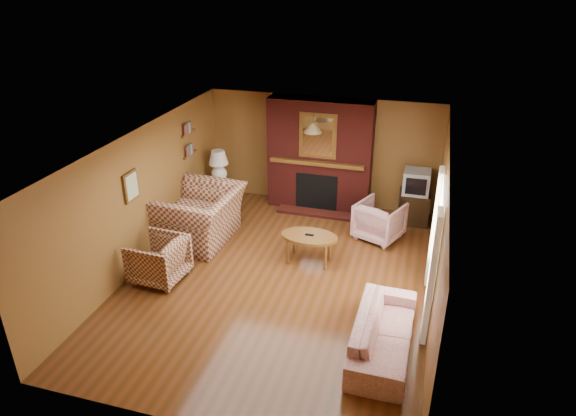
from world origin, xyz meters
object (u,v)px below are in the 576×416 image
(crt_tv, at_px, (417,182))
(coffee_table, at_px, (309,238))
(tv_stand, at_px, (414,207))
(plaid_loveseat, at_px, (200,216))
(floral_sofa, at_px, (383,333))
(fireplace, at_px, (320,156))
(side_table, at_px, (220,193))
(floral_armchair, at_px, (379,221))
(table_lamp, at_px, (219,164))
(plaid_armchair, at_px, (158,259))

(crt_tv, bearing_deg, coffee_table, -128.86)
(coffee_table, bearing_deg, tv_stand, 51.21)
(plaid_loveseat, height_order, tv_stand, plaid_loveseat)
(coffee_table, bearing_deg, crt_tv, 51.14)
(floral_sofa, height_order, crt_tv, crt_tv)
(fireplace, height_order, side_table, fireplace)
(plaid_loveseat, relative_size, coffee_table, 1.56)
(floral_sofa, bearing_deg, coffee_table, 38.77)
(floral_sofa, xyz_separation_m, side_table, (-4.00, 3.76, 0.01))
(plaid_loveseat, bearing_deg, floral_armchair, 109.58)
(floral_armchair, relative_size, side_table, 1.42)
(table_lamp, xyz_separation_m, tv_stand, (4.15, 0.35, -0.64))
(plaid_loveseat, distance_m, side_table, 1.61)
(fireplace, relative_size, coffee_table, 2.37)
(floral_armchair, xyz_separation_m, coffee_table, (-1.10, -1.23, 0.09))
(tv_stand, bearing_deg, floral_sofa, -95.98)
(floral_sofa, height_order, tv_stand, tv_stand)
(plaid_armchair, relative_size, floral_armchair, 1.02)
(side_table, bearing_deg, table_lamp, 0.00)
(floral_sofa, xyz_separation_m, tv_stand, (0.15, 4.11, 0.05))
(floral_sofa, xyz_separation_m, crt_tv, (0.15, 4.11, 0.62))
(fireplace, relative_size, table_lamp, 3.44)
(plaid_loveseat, height_order, table_lamp, table_lamp)
(floral_sofa, bearing_deg, plaid_armchair, 80.16)
(plaid_loveseat, xyz_separation_m, side_table, (-0.25, 1.57, -0.22))
(fireplace, distance_m, side_table, 2.34)
(coffee_table, distance_m, tv_stand, 2.71)
(fireplace, distance_m, floral_sofa, 4.78)
(fireplace, xyz_separation_m, floral_sofa, (1.90, -4.30, -0.90))
(fireplace, height_order, floral_sofa, fireplace)
(fireplace, relative_size, crt_tv, 4.59)
(floral_sofa, xyz_separation_m, floral_armchair, (-0.45, 3.22, 0.09))
(side_table, xyz_separation_m, tv_stand, (4.15, 0.35, 0.04))
(fireplace, distance_m, plaid_loveseat, 2.88)
(plaid_armchair, height_order, table_lamp, table_lamp)
(floral_armchair, distance_m, crt_tv, 1.19)
(coffee_table, distance_m, table_lamp, 3.06)
(tv_stand, xyz_separation_m, crt_tv, (0.00, -0.01, 0.57))
(tv_stand, bearing_deg, coffee_table, -132.68)
(fireplace, xyz_separation_m, coffee_table, (0.35, -2.30, -0.71))
(side_table, relative_size, crt_tv, 1.11)
(floral_armchair, xyz_separation_m, table_lamp, (-3.55, 0.54, 0.60))
(floral_armchair, bearing_deg, side_table, 13.84)
(floral_armchair, bearing_deg, plaid_loveseat, 39.81)
(plaid_loveseat, relative_size, crt_tv, 3.03)
(plaid_armchair, bearing_deg, floral_sofa, 83.34)
(coffee_table, bearing_deg, plaid_loveseat, 174.99)
(plaid_armchair, relative_size, floral_sofa, 0.44)
(crt_tv, bearing_deg, plaid_loveseat, -153.85)
(plaid_armchair, relative_size, coffee_table, 0.83)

